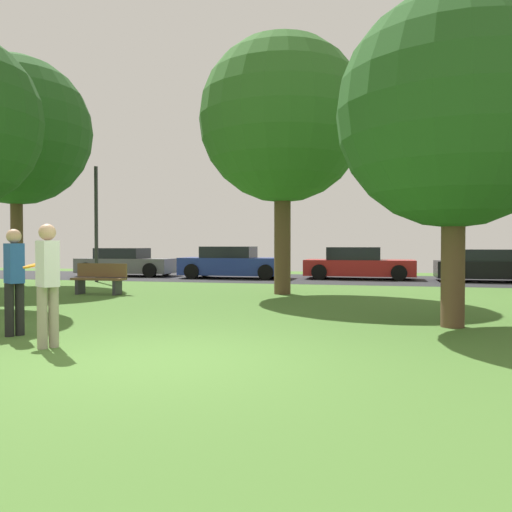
# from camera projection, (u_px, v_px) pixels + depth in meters

# --- Properties ---
(ground_plane) EXTENTS (44.00, 44.00, 0.00)m
(ground_plane) POSITION_uv_depth(u_px,v_px,m) (162.00, 358.00, 6.66)
(ground_plane) COLOR #47702D
(road_strip) EXTENTS (44.00, 6.40, 0.01)m
(road_strip) POSITION_uv_depth(u_px,v_px,m) (316.00, 279.00, 22.21)
(road_strip) COLOR #28282B
(road_strip) RESTS_ON ground_plane
(birch_tree_lone) EXTENTS (5.28, 5.28, 8.16)m
(birch_tree_lone) POSITION_uv_depth(u_px,v_px,m) (16.00, 131.00, 18.63)
(birch_tree_lone) COLOR brown
(birch_tree_lone) RESTS_ON ground_plane
(maple_tree_near) EXTENTS (4.88, 4.88, 7.57)m
(maple_tree_near) POSITION_uv_depth(u_px,v_px,m) (283.00, 120.00, 15.27)
(maple_tree_near) COLOR brown
(maple_tree_near) RESTS_ON ground_plane
(oak_tree_center) EXTENTS (4.09, 4.09, 5.83)m
(oak_tree_center) POSITION_uv_depth(u_px,v_px,m) (454.00, 112.00, 9.13)
(oak_tree_center) COLOR brown
(oak_tree_center) RESTS_ON ground_plane
(person_thrower) EXTENTS (0.39, 0.36, 1.74)m
(person_thrower) POSITION_uv_depth(u_px,v_px,m) (48.00, 279.00, 7.32)
(person_thrower) COLOR gray
(person_thrower) RESTS_ON ground_plane
(person_catcher) EXTENTS (0.39, 0.36, 1.70)m
(person_catcher) POSITION_uv_depth(u_px,v_px,m) (14.00, 277.00, 8.28)
(person_catcher) COLOR black
(person_catcher) RESTS_ON ground_plane
(frisbee_disc) EXTENTS (0.38, 0.38, 0.09)m
(frisbee_disc) POSITION_uv_depth(u_px,v_px,m) (33.00, 265.00, 7.72)
(frisbee_disc) COLOR orange
(parked_car_grey) EXTENTS (4.50, 1.99, 1.29)m
(parked_car_grey) POSITION_uv_depth(u_px,v_px,m) (126.00, 263.00, 24.34)
(parked_car_grey) COLOR slate
(parked_car_grey) RESTS_ON ground_plane
(parked_car_blue) EXTENTS (4.59, 1.97, 1.38)m
(parked_car_blue) POSITION_uv_depth(u_px,v_px,m) (233.00, 263.00, 22.65)
(parked_car_blue) COLOR #233893
(parked_car_blue) RESTS_ON ground_plane
(parked_car_red) EXTENTS (4.56, 2.08, 1.35)m
(parked_car_red) POSITION_uv_depth(u_px,v_px,m) (358.00, 264.00, 22.18)
(parked_car_red) COLOR #B21E1E
(parked_car_red) RESTS_ON ground_plane
(parked_car_black) EXTENTS (4.58, 2.11, 1.27)m
(parked_car_black) POSITION_uv_depth(u_px,v_px,m) (496.00, 267.00, 20.46)
(parked_car_black) COLOR black
(parked_car_black) RESTS_ON ground_plane
(park_bench) EXTENTS (1.60, 0.45, 0.90)m
(park_bench) POSITION_uv_depth(u_px,v_px,m) (100.00, 278.00, 15.30)
(park_bench) COLOR brown
(park_bench) RESTS_ON ground_plane
(street_lamp_post) EXTENTS (0.14, 0.14, 4.50)m
(street_lamp_post) POSITION_uv_depth(u_px,v_px,m) (96.00, 224.00, 20.38)
(street_lamp_post) COLOR #2D2D33
(street_lamp_post) RESTS_ON ground_plane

